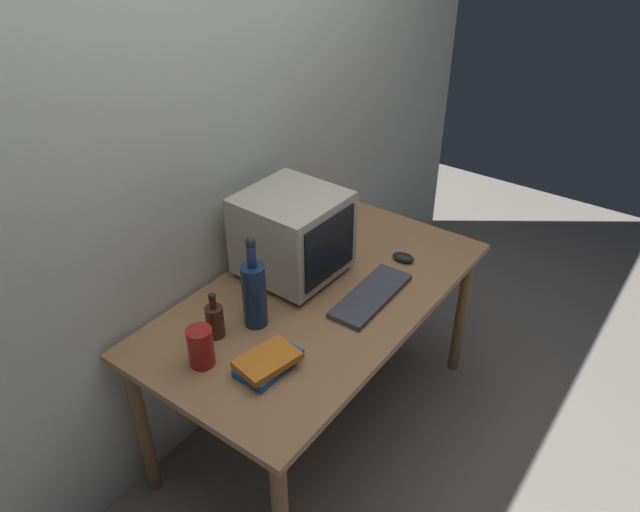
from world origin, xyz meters
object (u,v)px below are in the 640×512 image
computer_mouse (403,257)px  bottle_short (215,320)px  book_stack (268,362)px  metal_canister (201,347)px  crt_monitor (293,235)px  bottle_tall (254,293)px  keyboard (371,296)px  cd_spindle (333,219)px

computer_mouse → bottle_short: 0.90m
book_stack → metal_canister: 0.24m
crt_monitor → metal_canister: size_ratio=2.64×
crt_monitor → bottle_short: 0.50m
bottle_tall → book_stack: bearing=-129.2°
keyboard → cd_spindle: bearing=48.2°
book_stack → keyboard: bearing=-7.5°
keyboard → bottle_short: bottle_short is taller
book_stack → crt_monitor: bearing=29.7°
cd_spindle → metal_canister: size_ratio=0.80×
bottle_short → book_stack: (-0.02, -0.27, -0.04)m
computer_mouse → book_stack: 0.87m
crt_monitor → cd_spindle: bearing=14.2°
book_stack → computer_mouse: bearing=-2.8°
book_stack → metal_canister: metal_canister is taller
keyboard → book_stack: size_ratio=1.71×
bottle_tall → bottle_short: 0.17m
crt_monitor → bottle_short: size_ratio=2.04×
metal_canister → book_stack: bearing=-60.0°
book_stack → metal_canister: bearing=120.0°
cd_spindle → bottle_tall: bearing=-165.5°
bottle_tall → metal_canister: size_ratio=2.53×
keyboard → cd_spindle: size_ratio=3.50×
computer_mouse → bottle_short: size_ratio=0.52×
crt_monitor → metal_canister: (-0.62, -0.09, -0.12)m
bottle_short → bottle_tall: bearing=-27.3°
metal_canister → crt_monitor: bearing=7.9°
keyboard → book_stack: bearing=171.4°
crt_monitor → keyboard: bearing=-82.7°
computer_mouse → bottle_tall: (-0.71, 0.24, 0.13)m
bottle_tall → cd_spindle: size_ratio=3.16×
bottle_short → cd_spindle: size_ratio=1.62×
crt_monitor → metal_canister: crt_monitor is taller
book_stack → cd_spindle: size_ratio=2.05×
computer_mouse → metal_canister: size_ratio=0.67×
keyboard → computer_mouse: computer_mouse is taller
bottle_short → metal_canister: size_ratio=1.29×
bottle_short → book_stack: 0.27m
crt_monitor → metal_canister: 0.64m
metal_canister → bottle_short: bearing=26.4°
metal_canister → cd_spindle: bearing=10.6°
keyboard → metal_canister: 0.72m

